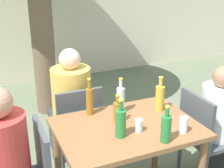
{
  "coord_description": "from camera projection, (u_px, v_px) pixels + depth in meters",
  "views": [
    {
      "loc": [
        -0.99,
        -1.96,
        1.99
      ],
      "look_at": [
        0.0,
        0.3,
        1.02
      ],
      "focal_mm": 50.0,
      "sensor_mm": 36.0,
      "label": 1
    }
  ],
  "objects": [
    {
      "name": "person_seated_1",
      "position": [
        224.0,
        129.0,
        2.96
      ],
      "size": [
        0.57,
        0.34,
        1.15
      ],
      "rotation": [
        0.0,
        0.0,
        1.57
      ],
      "color": "#383842",
      "rests_on": "ground_plane"
    },
    {
      "name": "dining_table_front",
      "position": [
        127.0,
        137.0,
        2.52
      ],
      "size": [
        1.12,
        0.81,
        0.77
      ],
      "color": "brown",
      "rests_on": "ground_plane"
    },
    {
      "name": "drinking_glass_0",
      "position": [
        139.0,
        125.0,
        2.39
      ],
      "size": [
        0.06,
        0.06,
        0.1
      ],
      "color": "silver",
      "rests_on": "dining_table_front"
    },
    {
      "name": "patio_chair_1",
      "position": [
        204.0,
        133.0,
        2.87
      ],
      "size": [
        0.44,
        0.44,
        0.91
      ],
      "rotation": [
        0.0,
        0.0,
        1.57
      ],
      "color": "#474C51",
      "rests_on": "ground_plane"
    },
    {
      "name": "water_bottle_0",
      "position": [
        121.0,
        99.0,
        2.67
      ],
      "size": [
        0.07,
        0.07,
        0.31
      ],
      "color": "silver",
      "rests_on": "dining_table_front"
    },
    {
      "name": "cafe_building_wall",
      "position": [
        37.0,
        0.0,
        5.16
      ],
      "size": [
        10.0,
        0.08,
        2.8
      ],
      "color": "beige",
      "rests_on": "ground_plane"
    },
    {
      "name": "amber_bottle_5",
      "position": [
        90.0,
        101.0,
        2.63
      ],
      "size": [
        0.06,
        0.06,
        0.33
      ],
      "color": "#9E661E",
      "rests_on": "dining_table_front"
    },
    {
      "name": "green_bottle_4",
      "position": [
        166.0,
        128.0,
        2.23
      ],
      "size": [
        0.08,
        0.08,
        0.28
      ],
      "color": "#287A38",
      "rests_on": "dining_table_front"
    },
    {
      "name": "drinking_glass_1",
      "position": [
        183.0,
        125.0,
        2.37
      ],
      "size": [
        0.07,
        0.07,
        0.13
      ],
      "color": "white",
      "rests_on": "dining_table_front"
    },
    {
      "name": "green_bottle_1",
      "position": [
        121.0,
        122.0,
        2.29
      ],
      "size": [
        0.08,
        0.08,
        0.3
      ],
      "color": "#287A38",
      "rests_on": "dining_table_front"
    },
    {
      "name": "amber_bottle_3",
      "position": [
        118.0,
        112.0,
        2.51
      ],
      "size": [
        0.07,
        0.07,
        0.24
      ],
      "color": "#9E661E",
      "rests_on": "dining_table_front"
    },
    {
      "name": "patio_chair_2",
      "position": [
        77.0,
        124.0,
        3.03
      ],
      "size": [
        0.44,
        0.44,
        0.91
      ],
      "rotation": [
        0.0,
        0.0,
        3.14
      ],
      "color": "#474C51",
      "rests_on": "ground_plane"
    },
    {
      "name": "person_seated_2",
      "position": [
        70.0,
        110.0,
        3.21
      ],
      "size": [
        0.39,
        0.59,
        1.24
      ],
      "rotation": [
        0.0,
        0.0,
        3.14
      ],
      "color": "#383842",
      "rests_on": "ground_plane"
    },
    {
      "name": "oil_cruet_2",
      "position": [
        160.0,
        97.0,
        2.7
      ],
      "size": [
        0.08,
        0.08,
        0.31
      ],
      "color": "gold",
      "rests_on": "dining_table_front"
    }
  ]
}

